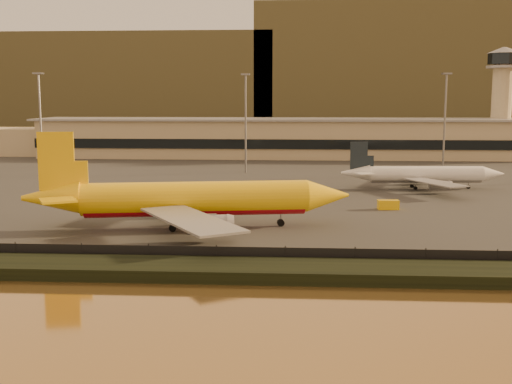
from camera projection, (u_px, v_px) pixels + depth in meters
The scene contains 12 objects.
ground at pixel (272, 242), 87.20m from camera, with size 900.00×900.00×0.00m, color black.
embankment at pixel (266, 271), 70.31m from camera, with size 320.00×7.00×1.40m, color black.
tarmac at pixel (285, 167), 180.98m from camera, with size 320.00×220.00×0.20m, color #2D2D2D.
perimeter_fence at pixel (268, 257), 74.17m from camera, with size 300.00×0.05×2.20m, color black.
terminal_building at pixel (243, 138), 211.15m from camera, with size 202.00×25.00×12.60m.
control_tower at pixel (502, 91), 208.98m from camera, with size 11.20×11.20×35.50m.
apron_light_masts at pixel (345, 113), 158.01m from camera, with size 152.20×12.20×25.40m.
distant_hills at pixel (261, 79), 419.61m from camera, with size 470.00×160.00×70.00m.
dhl_cargo_jet at pixel (190, 200), 95.19m from camera, with size 48.41×46.83×14.49m.
white_narrowbody_jet at pixel (423, 175), 136.82m from camera, with size 34.99×34.08×10.05m.
gse_vehicle_yellow at pixel (388, 205), 111.76m from camera, with size 3.63×1.63×1.63m, color yellow.
gse_vehicle_white at pixel (208, 195), 123.61m from camera, with size 3.53×1.59×1.59m, color white.
Camera 1 is at (3.21, -85.23, 19.52)m, focal length 45.00 mm.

